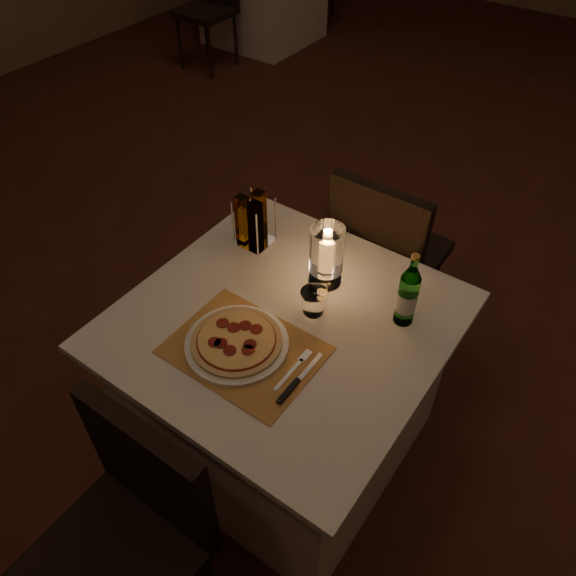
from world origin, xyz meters
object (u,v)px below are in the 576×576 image
Objects in this scene: main_table at (285,386)px; tumbler at (314,302)px; chair_near at (132,522)px; hurricane_candle at (327,252)px; plate at (237,344)px; chair_far at (384,248)px; water_bottle at (408,296)px; pizza at (237,340)px.

tumbler is at bearing 52.79° from main_table.
hurricane_candle is at bearing 89.36° from chair_near.
chair_near is 0.83m from tumbler.
plate is (-0.05, -0.18, 0.38)m from main_table.
main_table is 1.11× the size of chair_near.
hurricane_candle reaches higher than chair_near.
chair_far is 0.66m from water_bottle.
chair_near is (0.00, -0.71, 0.18)m from main_table.
chair_near reaches higher than tumbler.
hurricane_candle reaches higher than plate.
water_bottle is (0.31, 0.22, 0.48)m from main_table.
chair_far reaches higher than tumbler.
chair_near reaches higher than main_table.
hurricane_candle is (0.01, 0.94, 0.32)m from chair_near.
main_table is 0.44m from pizza.
pizza is at bearing -98.52° from hurricane_candle.
main_table is 11.29× the size of tumbler.
chair_far is 0.92m from plate.
pizza is 1.25× the size of hurricane_candle.
tumbler reaches higher than pizza.
plate is at bearing 95.35° from chair_near.
pizza is at bearing -93.21° from chair_far.
main_table is at bearing -127.21° from tumbler.
pizza is 3.16× the size of tumbler.
pizza is 0.42m from hurricane_candle.
tumbler is (0.11, 0.26, 0.02)m from pizza.
plate is 0.43m from hurricane_candle.
main_table is 3.57× the size of pizza.
water_bottle reaches higher than pizza.
chair_near is 4.02× the size of hurricane_candle.
plate is 1.17× the size of water_bottle.
chair_far is (0.00, 0.71, 0.18)m from main_table.
chair_near is 0.99m from hurricane_candle.
chair_far is (0.00, 1.43, 0.00)m from chair_near.
chair_near is at bearing -90.00° from main_table.
tumbler is at bearing 67.02° from plate.
hurricane_candle is at bearing 81.48° from pizza.
chair_near is at bearing -90.00° from chair_far.
tumbler reaches higher than main_table.
chair_far is at bearing 95.37° from tumbler.
chair_near is 10.16× the size of tumbler.
chair_near is at bearing -84.64° from pizza.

